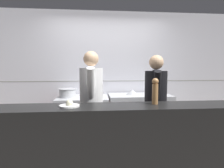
{
  "coord_description": "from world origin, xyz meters",
  "views": [
    {
      "loc": [
        -0.22,
        -2.23,
        1.41
      ],
      "look_at": [
        0.04,
        0.72,
        1.15
      ],
      "focal_mm": 28.0,
      "sensor_mm": 36.0,
      "label": 1
    }
  ],
  "objects_px": {
    "mixing_bowl_steel": "(132,92)",
    "chef_head_cook": "(91,102)",
    "oven_range": "(83,119)",
    "plated_dish_main": "(69,105)",
    "sauce_pot": "(93,92)",
    "chef_sous": "(155,103)",
    "stock_pot": "(68,93)",
    "chefs_knife": "(154,95)",
    "pepper_mill": "(155,91)"
  },
  "relations": [
    {
      "from": "chefs_knife",
      "to": "pepper_mill",
      "type": "xyz_separation_m",
      "value": [
        -0.41,
        -1.25,
        0.24
      ]
    },
    {
      "from": "chefs_knife",
      "to": "mixing_bowl_steel",
      "type": "bearing_deg",
      "value": 170.61
    },
    {
      "from": "mixing_bowl_steel",
      "to": "chefs_knife",
      "type": "xyz_separation_m",
      "value": [
        0.41,
        -0.07,
        -0.04
      ]
    },
    {
      "from": "mixing_bowl_steel",
      "to": "stock_pot",
      "type": "bearing_deg",
      "value": 179.75
    },
    {
      "from": "chef_head_cook",
      "to": "chef_sous",
      "type": "xyz_separation_m",
      "value": [
        0.96,
        -0.02,
        -0.03
      ]
    },
    {
      "from": "mixing_bowl_steel",
      "to": "plated_dish_main",
      "type": "relative_size",
      "value": 1.1
    },
    {
      "from": "plated_dish_main",
      "to": "pepper_mill",
      "type": "bearing_deg",
      "value": 2.95
    },
    {
      "from": "mixing_bowl_steel",
      "to": "plated_dish_main",
      "type": "xyz_separation_m",
      "value": [
        -0.99,
        -1.37,
        0.06
      ]
    },
    {
      "from": "mixing_bowl_steel",
      "to": "pepper_mill",
      "type": "height_order",
      "value": "pepper_mill"
    },
    {
      "from": "stock_pot",
      "to": "chef_head_cook",
      "type": "bearing_deg",
      "value": -58.53
    },
    {
      "from": "chef_head_cook",
      "to": "chef_sous",
      "type": "height_order",
      "value": "chef_head_cook"
    },
    {
      "from": "sauce_pot",
      "to": "chef_sous",
      "type": "distance_m",
      "value": 1.22
    },
    {
      "from": "oven_range",
      "to": "plated_dish_main",
      "type": "distance_m",
      "value": 1.49
    },
    {
      "from": "sauce_pot",
      "to": "mixing_bowl_steel",
      "type": "xyz_separation_m",
      "value": [
        0.76,
        0.02,
        -0.02
      ]
    },
    {
      "from": "sauce_pot",
      "to": "mixing_bowl_steel",
      "type": "relative_size",
      "value": 0.98
    },
    {
      "from": "stock_pot",
      "to": "pepper_mill",
      "type": "distance_m",
      "value": 1.82
    },
    {
      "from": "oven_range",
      "to": "plated_dish_main",
      "type": "xyz_separation_m",
      "value": [
        -0.04,
        -1.38,
        0.57
      ]
    },
    {
      "from": "chef_head_cook",
      "to": "chefs_knife",
      "type": "bearing_deg",
      "value": 30.21
    },
    {
      "from": "plated_dish_main",
      "to": "pepper_mill",
      "type": "height_order",
      "value": "pepper_mill"
    },
    {
      "from": "plated_dish_main",
      "to": "chef_head_cook",
      "type": "bearing_deg",
      "value": 69.83
    },
    {
      "from": "sauce_pot",
      "to": "chef_head_cook",
      "type": "height_order",
      "value": "chef_head_cook"
    },
    {
      "from": "pepper_mill",
      "to": "chef_head_cook",
      "type": "xyz_separation_m",
      "value": [
        -0.77,
        0.56,
        -0.23
      ]
    },
    {
      "from": "plated_dish_main",
      "to": "pepper_mill",
      "type": "relative_size",
      "value": 0.72
    },
    {
      "from": "sauce_pot",
      "to": "pepper_mill",
      "type": "bearing_deg",
      "value": -59.78
    },
    {
      "from": "chef_sous",
      "to": "stock_pot",
      "type": "bearing_deg",
      "value": 166.21
    },
    {
      "from": "oven_range",
      "to": "chef_sous",
      "type": "height_order",
      "value": "chef_sous"
    },
    {
      "from": "chef_head_cook",
      "to": "chef_sous",
      "type": "bearing_deg",
      "value": -1.51
    },
    {
      "from": "oven_range",
      "to": "mixing_bowl_steel",
      "type": "relative_size",
      "value": 3.87
    },
    {
      "from": "stock_pot",
      "to": "sauce_pot",
      "type": "height_order",
      "value": "sauce_pot"
    },
    {
      "from": "mixing_bowl_steel",
      "to": "pepper_mill",
      "type": "distance_m",
      "value": 1.33
    },
    {
      "from": "stock_pot",
      "to": "chef_sous",
      "type": "xyz_separation_m",
      "value": [
        1.43,
        -0.79,
        -0.06
      ]
    },
    {
      "from": "chef_head_cook",
      "to": "oven_range",
      "type": "bearing_deg",
      "value": 103.18
    },
    {
      "from": "plated_dish_main",
      "to": "chef_sous",
      "type": "bearing_deg",
      "value": 26.43
    },
    {
      "from": "stock_pot",
      "to": "sauce_pot",
      "type": "xyz_separation_m",
      "value": [
        0.48,
        -0.02,
        0.01
      ]
    },
    {
      "from": "stock_pot",
      "to": "plated_dish_main",
      "type": "relative_size",
      "value": 1.46
    },
    {
      "from": "chefs_knife",
      "to": "pepper_mill",
      "type": "relative_size",
      "value": 1.02
    },
    {
      "from": "oven_range",
      "to": "mixing_bowl_steel",
      "type": "bearing_deg",
      "value": -0.61
    },
    {
      "from": "chef_sous",
      "to": "oven_range",
      "type": "bearing_deg",
      "value": 160.42
    },
    {
      "from": "pepper_mill",
      "to": "chef_sous",
      "type": "height_order",
      "value": "chef_sous"
    },
    {
      "from": "pepper_mill",
      "to": "chef_head_cook",
      "type": "bearing_deg",
      "value": 143.95
    },
    {
      "from": "pepper_mill",
      "to": "stock_pot",
      "type": "bearing_deg",
      "value": 133.04
    },
    {
      "from": "stock_pot",
      "to": "pepper_mill",
      "type": "xyz_separation_m",
      "value": [
        1.24,
        -1.32,
        0.19
      ]
    },
    {
      "from": "stock_pot",
      "to": "mixing_bowl_steel",
      "type": "relative_size",
      "value": 1.32
    },
    {
      "from": "chef_sous",
      "to": "plated_dish_main",
      "type": "bearing_deg",
      "value": -138.62
    },
    {
      "from": "pepper_mill",
      "to": "chef_head_cook",
      "type": "relative_size",
      "value": 0.19
    },
    {
      "from": "oven_range",
      "to": "plated_dish_main",
      "type": "height_order",
      "value": "plated_dish_main"
    },
    {
      "from": "mixing_bowl_steel",
      "to": "chef_head_cook",
      "type": "xyz_separation_m",
      "value": [
        -0.77,
        -0.76,
        -0.03
      ]
    },
    {
      "from": "stock_pot",
      "to": "chef_head_cook",
      "type": "distance_m",
      "value": 0.9
    },
    {
      "from": "sauce_pot",
      "to": "stock_pot",
      "type": "bearing_deg",
      "value": 177.17
    },
    {
      "from": "mixing_bowl_steel",
      "to": "sauce_pot",
      "type": "bearing_deg",
      "value": -178.62
    }
  ]
}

